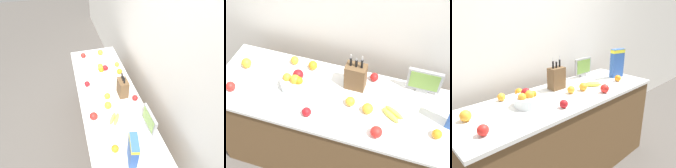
{
  "view_description": "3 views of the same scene",
  "coord_description": "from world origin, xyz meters",
  "views": [
    {
      "loc": [
        1.42,
        -0.34,
        2.33
      ],
      "look_at": [
        -0.02,
        0.06,
        0.98
      ],
      "focal_mm": 28.0,
      "sensor_mm": 36.0,
      "label": 1
    },
    {
      "loc": [
        0.44,
        -1.42,
        2.65
      ],
      "look_at": [
        -0.04,
        0.05,
        0.96
      ],
      "focal_mm": 50.0,
      "sensor_mm": 36.0,
      "label": 2
    },
    {
      "loc": [
        -1.27,
        -1.37,
        1.6
      ],
      "look_at": [
        0.05,
        0.04,
        0.95
      ],
      "focal_mm": 35.0,
      "sensor_mm": 36.0,
      "label": 3
    }
  ],
  "objects": [
    {
      "name": "orange_near_bowl",
      "position": [
        -0.48,
        0.25,
        0.9
      ],
      "size": [
        0.07,
        0.07,
        0.07
      ],
      "primitive_type": "sphere",
      "color": "orange",
      "rests_on": "counter"
    },
    {
      "name": "knife_block",
      "position": [
        0.07,
        0.16,
        0.97
      ],
      "size": [
        0.16,
        0.1,
        0.32
      ],
      "color": "brown",
      "rests_on": "counter"
    },
    {
      "name": "small_monitor",
      "position": [
        0.56,
        0.26,
        0.98
      ],
      "size": [
        0.25,
        0.03,
        0.22
      ],
      "color": "gray",
      "rests_on": "counter"
    },
    {
      "name": "apple_near_bananas",
      "position": [
        -0.19,
        -0.21,
        0.9
      ],
      "size": [
        0.07,
        0.07,
        0.07
      ],
      "primitive_type": "sphere",
      "color": "#A31419",
      "rests_on": "counter"
    },
    {
      "name": "apple_rear",
      "position": [
        0.32,
        -0.23,
        0.9
      ],
      "size": [
        0.08,
        0.08,
        0.08
      ],
      "primitive_type": "sphere",
      "color": "red",
      "rests_on": "counter"
    },
    {
      "name": "banana_bunch",
      "position": [
        0.39,
        -0.03,
        0.88
      ],
      "size": [
        0.18,
        0.15,
        0.04
      ],
      "rotation": [
        0.0,
        0.0,
        5.77
      ],
      "color": "yellow",
      "rests_on": "counter"
    },
    {
      "name": "fruit_bowl",
      "position": [
        -0.37,
        0.02,
        0.92
      ],
      "size": [
        0.23,
        0.23,
        0.14
      ],
      "color": "silver",
      "rests_on": "counter"
    },
    {
      "name": "orange_back_center",
      "position": [
        0.08,
        -0.03,
        0.9
      ],
      "size": [
        0.07,
        0.07,
        0.07
      ],
      "primitive_type": "sphere",
      "color": "orange",
      "rests_on": "counter"
    },
    {
      "name": "orange_by_cereal",
      "position": [
        0.22,
        -0.06,
        0.9
      ],
      "size": [
        0.08,
        0.08,
        0.08
      ],
      "primitive_type": "sphere",
      "color": "orange",
      "rests_on": "counter"
    },
    {
      "name": "counter",
      "position": [
        0.0,
        0.0,
        0.43
      ],
      "size": [
        2.02,
        0.68,
        0.86
      ],
      "color": "brown",
      "rests_on": "ground_plane"
    },
    {
      "name": "orange_mid_left",
      "position": [
        0.71,
        -0.12,
        0.9
      ],
      "size": [
        0.07,
        0.07,
        0.07
      ],
      "primitive_type": "sphere",
      "color": "orange",
      "rests_on": "counter"
    },
    {
      "name": "apple_by_knife_block",
      "position": [
        0.19,
        0.27,
        0.9
      ],
      "size": [
        0.07,
        0.07,
        0.07
      ],
      "primitive_type": "sphere",
      "color": "red",
      "rests_on": "counter"
    },
    {
      "name": "wall_back",
      "position": [
        0.0,
        0.56,
        1.3
      ],
      "size": [
        9.0,
        0.06,
        2.6
      ],
      "color": "silver",
      "rests_on": "ground_plane"
    },
    {
      "name": "apple_middle",
      "position": [
        -0.83,
        -0.17,
        0.9
      ],
      "size": [
        0.07,
        0.07,
        0.07
      ],
      "primitive_type": "sphere",
      "color": "red",
      "rests_on": "counter"
    },
    {
      "name": "orange_front_left",
      "position": [
        -0.31,
        0.24,
        0.9
      ],
      "size": [
        0.07,
        0.07,
        0.07
      ],
      "primitive_type": "sphere",
      "color": "orange",
      "rests_on": "counter"
    },
    {
      "name": "cereal_box",
      "position": [
        0.84,
        -0.01,
        1.04
      ],
      "size": [
        0.17,
        0.1,
        0.32
      ],
      "rotation": [
        0.0,
        0.0,
        -0.24
      ],
      "color": "#2D56A8",
      "rests_on": "counter"
    },
    {
      "name": "orange_front_right",
      "position": [
        -0.83,
        0.1,
        0.9
      ],
      "size": [
        0.08,
        0.08,
        0.08
      ],
      "primitive_type": "sphere",
      "color": "orange",
      "rests_on": "counter"
    }
  ]
}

